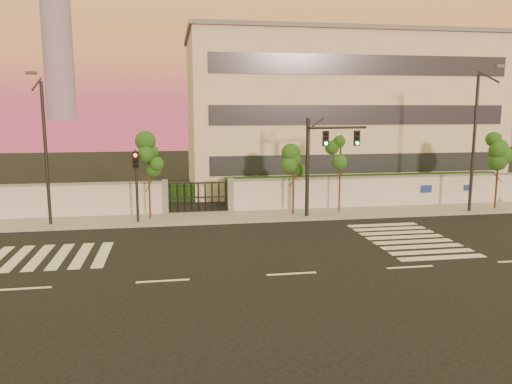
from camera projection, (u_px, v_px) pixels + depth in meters
ground at (292, 274)px, 19.67m from camera, size 120.00×120.00×0.00m
sidewalk at (250, 216)px, 29.87m from camera, size 60.00×3.00×0.15m
perimeter_wall at (248, 196)px, 31.18m from camera, size 60.00×0.36×2.20m
hedge_row at (257, 192)px, 34.06m from camera, size 41.00×4.25×1.80m
institutional_building at (335, 112)px, 41.52m from camera, size 24.40×12.40×12.25m
distant_skyscraper at (55, 5)px, 271.06m from camera, size 16.00×16.00×118.00m
road_markings at (239, 249)px, 23.06m from camera, size 57.00×7.62×0.02m
street_tree_c at (149, 156)px, 28.33m from camera, size 1.43×1.14×5.14m
street_tree_d at (294, 163)px, 29.80m from camera, size 1.53×1.22×4.38m
street_tree_e at (341, 156)px, 30.34m from camera, size 1.32×1.05×4.87m
street_tree_f at (499, 155)px, 31.38m from camera, size 1.63×1.30×4.85m
traffic_signal_main at (320, 155)px, 29.14m from camera, size 3.74×0.62×5.92m
traffic_signal_secondary at (136, 178)px, 27.70m from camera, size 0.33×0.33×4.19m
streetlight_west at (45, 146)px, 26.61m from camera, size 0.49×1.98×8.25m
streetlight_east at (476, 136)px, 30.12m from camera, size 0.53×2.13×8.87m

